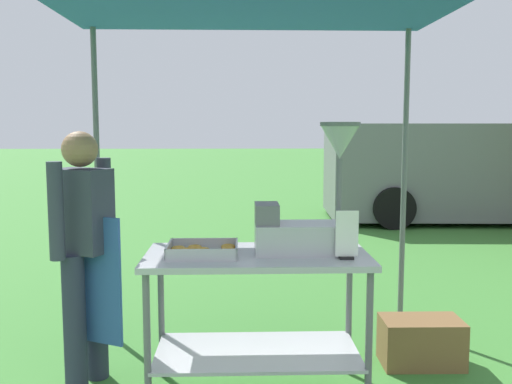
{
  "coord_description": "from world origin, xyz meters",
  "views": [
    {
      "loc": [
        -0.33,
        -2.36,
        1.63
      ],
      "look_at": [
        -0.22,
        1.16,
        1.23
      ],
      "focal_mm": 39.89,
      "sensor_mm": 36.0,
      "label": 1
    }
  ],
  "objects": [
    {
      "name": "ground_plane",
      "position": [
        0.0,
        6.0,
        0.0
      ],
      "size": [
        70.0,
        70.0,
        0.0
      ],
      "primitive_type": "plane",
      "color": "#3D7F33"
    },
    {
      "name": "donut_tray",
      "position": [
        -0.55,
        0.92,
        0.91
      ],
      "size": [
        0.42,
        0.33,
        0.07
      ],
      "color": "#B7B7BC",
      "rests_on": "donut_cart"
    },
    {
      "name": "menu_sign",
      "position": [
        0.29,
        0.8,
        1.0
      ],
      "size": [
        0.13,
        0.05,
        0.28
      ],
      "color": "black",
      "rests_on": "donut_cart"
    },
    {
      "name": "stall_canopy",
      "position": [
        -0.22,
        1.06,
        2.34
      ],
      "size": [
        2.64,
        2.24,
        2.44
      ],
      "color": "slate",
      "rests_on": "ground"
    },
    {
      "name": "donut_cart",
      "position": [
        -0.22,
        0.96,
        0.65
      ],
      "size": [
        1.33,
        0.68,
        0.88
      ],
      "color": "#B7B7BC",
      "rests_on": "ground"
    },
    {
      "name": "donut_fryer",
      "position": [
        0.09,
        0.97,
        1.14
      ],
      "size": [
        0.62,
        0.28,
        0.78
      ],
      "color": "#B7B7BC",
      "rests_on": "donut_cart"
    },
    {
      "name": "vendor",
      "position": [
        -1.3,
        1.15,
        0.9
      ],
      "size": [
        0.46,
        0.52,
        1.61
      ],
      "color": "#2D3347",
      "rests_on": "ground"
    },
    {
      "name": "supply_crate",
      "position": [
        0.93,
        1.37,
        0.16
      ],
      "size": [
        0.55,
        0.33,
        0.32
      ],
      "color": "brown",
      "rests_on": "ground"
    },
    {
      "name": "van_grey",
      "position": [
        3.77,
        7.46,
        0.88
      ],
      "size": [
        5.05,
        2.28,
        1.69
      ],
      "color": "slate",
      "rests_on": "ground"
    }
  ]
}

